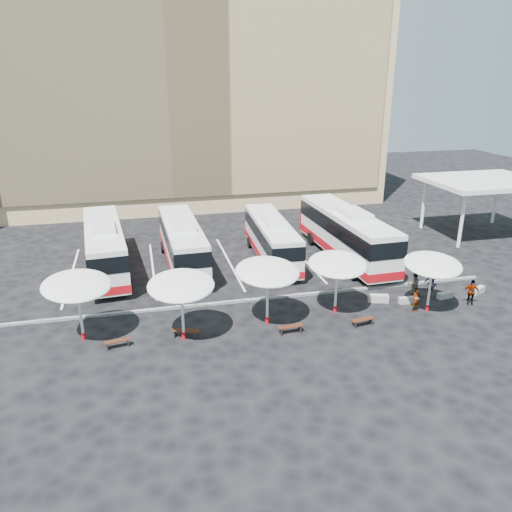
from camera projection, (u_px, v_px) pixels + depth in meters
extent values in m
plane|color=black|center=(252.00, 304.00, 32.48)|extent=(120.00, 120.00, 0.00)
cube|color=tan|center=(189.00, 89.00, 57.47)|extent=(42.00, 18.00, 25.00)
cube|color=tan|center=(199.00, 97.00, 49.32)|extent=(40.00, 0.30, 20.00)
cube|color=white|center=(485.00, 181.00, 45.17)|extent=(10.00, 8.00, 0.40)
cylinder|color=white|center=(462.00, 221.00, 42.44)|extent=(0.30, 0.30, 4.80)
cylinder|color=white|center=(424.00, 204.00, 47.93)|extent=(0.30, 0.30, 4.80)
cylinder|color=white|center=(496.00, 199.00, 49.68)|extent=(0.30, 0.30, 4.80)
cube|color=black|center=(250.00, 300.00, 32.91)|extent=(34.00, 0.25, 0.15)
cube|color=white|center=(71.00, 275.00, 37.17)|extent=(0.15, 12.00, 0.01)
cube|color=white|center=(153.00, 268.00, 38.48)|extent=(0.15, 12.00, 0.01)
cube|color=white|center=(229.00, 262.00, 39.79)|extent=(0.15, 12.00, 0.01)
cube|color=white|center=(301.00, 256.00, 41.11)|extent=(0.15, 12.00, 0.01)
cube|color=white|center=(368.00, 250.00, 42.42)|extent=(0.15, 12.00, 0.01)
cube|color=white|center=(104.00, 246.00, 37.39)|extent=(3.68, 12.53, 3.09)
cube|color=black|center=(104.00, 238.00, 37.18)|extent=(3.75, 12.60, 1.13)
cube|color=#B10C15|center=(106.00, 260.00, 37.78)|extent=(3.75, 12.60, 0.57)
cube|color=#B10C15|center=(102.00, 232.00, 43.16)|extent=(2.64, 0.44, 1.44)
cube|color=white|center=(103.00, 227.00, 35.88)|extent=(1.92, 3.22, 0.41)
cylinder|color=black|center=(88.00, 251.00, 40.72)|extent=(0.45, 1.06, 1.03)
cylinder|color=black|center=(120.00, 248.00, 41.50)|extent=(0.45, 1.06, 1.03)
cylinder|color=black|center=(90.00, 287.00, 33.85)|extent=(0.45, 1.06, 1.03)
cylinder|color=black|center=(129.00, 282.00, 34.62)|extent=(0.45, 1.06, 1.03)
cube|color=white|center=(182.00, 242.00, 38.43)|extent=(2.80, 11.95, 2.97)
cube|color=black|center=(182.00, 235.00, 38.23)|extent=(2.86, 12.01, 1.09)
cube|color=#B10C15|center=(183.00, 255.00, 38.80)|extent=(2.86, 12.01, 0.54)
cube|color=#B10C15|center=(174.00, 230.00, 44.08)|extent=(2.54, 0.27, 1.39)
cube|color=white|center=(183.00, 225.00, 36.96)|extent=(1.67, 3.01, 0.40)
cylinder|color=black|center=(163.00, 247.00, 41.77)|extent=(0.37, 1.00, 0.99)
cylinder|color=black|center=(193.00, 245.00, 42.37)|extent=(0.37, 1.00, 0.99)
cylinder|color=black|center=(173.00, 280.00, 35.02)|extent=(0.37, 1.00, 0.99)
cylinder|color=black|center=(208.00, 277.00, 35.62)|extent=(0.37, 1.00, 0.99)
cube|color=white|center=(271.00, 238.00, 39.74)|extent=(2.88, 11.34, 2.81)
cube|color=black|center=(272.00, 231.00, 39.55)|extent=(2.94, 11.40, 1.03)
cube|color=#B10C15|center=(271.00, 250.00, 40.09)|extent=(2.94, 11.40, 0.52)
cube|color=#B10C15|center=(258.00, 227.00, 45.17)|extent=(2.40, 0.30, 1.31)
cube|color=white|center=(274.00, 222.00, 38.33)|extent=(1.63, 2.88, 0.37)
cylinder|color=black|center=(250.00, 242.00, 43.03)|extent=(0.37, 0.95, 0.94)
cylinder|color=black|center=(276.00, 241.00, 43.43)|extent=(0.37, 0.95, 0.94)
cylinder|color=black|center=(267.00, 272.00, 36.54)|extent=(0.37, 0.95, 0.94)
cylinder|color=black|center=(297.00, 270.00, 36.95)|extent=(0.37, 0.95, 0.94)
cube|color=white|center=(346.00, 233.00, 39.99)|extent=(3.23, 13.38, 3.32)
cube|color=black|center=(347.00, 225.00, 39.76)|extent=(3.30, 13.45, 1.22)
cube|color=#B10C15|center=(345.00, 247.00, 40.41)|extent=(3.30, 13.45, 0.61)
cube|color=#B10C15|center=(315.00, 221.00, 46.29)|extent=(2.84, 0.32, 1.55)
cube|color=white|center=(354.00, 213.00, 38.34)|extent=(1.89, 3.38, 0.44)
cylinder|color=black|center=(311.00, 239.00, 43.70)|extent=(0.43, 1.12, 1.11)
cylinder|color=black|center=(340.00, 236.00, 44.40)|extent=(0.43, 1.12, 1.11)
cylinder|color=black|center=(353.00, 273.00, 36.18)|extent=(0.43, 1.12, 1.11)
cylinder|color=black|center=(388.00, 269.00, 36.87)|extent=(0.43, 1.12, 1.11)
cylinder|color=white|center=(80.00, 313.00, 27.57)|extent=(0.20, 0.20, 3.28)
cylinder|color=#B10C15|center=(83.00, 336.00, 28.06)|extent=(0.32, 0.32, 0.44)
ellipsoid|color=silver|center=(77.00, 285.00, 26.99)|extent=(4.89, 4.92, 1.12)
cylinder|color=white|center=(183.00, 313.00, 27.67)|extent=(0.16, 0.16, 3.24)
cylinder|color=#B10C15|center=(184.00, 335.00, 28.15)|extent=(0.25, 0.25, 0.43)
ellipsoid|color=silver|center=(181.00, 285.00, 27.10)|extent=(3.89, 3.93, 1.11)
cylinder|color=white|center=(267.00, 298.00, 29.40)|extent=(0.17, 0.17, 3.31)
cylinder|color=#B10C15|center=(267.00, 320.00, 29.89)|extent=(0.27, 0.27, 0.44)
ellipsoid|color=silver|center=(268.00, 271.00, 28.81)|extent=(4.23, 4.28, 1.14)
cylinder|color=white|center=(336.00, 289.00, 30.88)|extent=(0.18, 0.18, 3.18)
cylinder|color=#B10C15|center=(335.00, 309.00, 31.35)|extent=(0.28, 0.28, 0.42)
ellipsoid|color=silver|center=(338.00, 264.00, 30.32)|extent=(4.26, 4.30, 1.09)
cylinder|color=white|center=(430.00, 288.00, 31.05)|extent=(0.17, 0.17, 3.09)
cylinder|color=#B10C15|center=(427.00, 308.00, 31.51)|extent=(0.27, 0.27, 0.41)
ellipsoid|color=silver|center=(433.00, 264.00, 30.50)|extent=(4.20, 4.23, 1.06)
cube|color=black|center=(117.00, 341.00, 27.19)|extent=(1.43, 0.61, 0.06)
cube|color=black|center=(107.00, 346.00, 27.06)|extent=(0.12, 0.36, 0.37)
cube|color=black|center=(128.00, 342.00, 27.47)|extent=(0.12, 0.36, 0.37)
cube|color=black|center=(185.00, 330.00, 28.23)|extent=(1.60, 0.93, 0.06)
cube|color=black|center=(175.00, 333.00, 28.38)|extent=(0.19, 0.39, 0.41)
cube|color=black|center=(196.00, 335.00, 28.24)|extent=(0.19, 0.39, 0.41)
cube|color=black|center=(290.00, 326.00, 28.72)|extent=(1.50, 0.49, 0.06)
cube|color=black|center=(281.00, 331.00, 28.63)|extent=(0.08, 0.38, 0.39)
cube|color=black|center=(300.00, 328.00, 28.96)|extent=(0.08, 0.38, 0.39)
cube|color=black|center=(363.00, 319.00, 29.56)|extent=(1.48, 0.61, 0.06)
cube|color=black|center=(354.00, 325.00, 29.42)|extent=(0.11, 0.37, 0.38)
cube|color=black|center=(371.00, 321.00, 29.84)|extent=(0.11, 0.37, 0.38)
cube|color=gray|center=(378.00, 298.00, 32.73)|extent=(1.39, 0.81, 0.49)
cube|color=gray|center=(407.00, 300.00, 32.57)|extent=(1.12, 0.40, 0.42)
cube|color=gray|center=(445.00, 295.00, 33.29)|extent=(1.16, 0.59, 0.42)
cube|color=gray|center=(478.00, 290.00, 34.05)|extent=(1.21, 0.83, 0.43)
imported|color=black|center=(416.00, 299.00, 31.26)|extent=(0.68, 0.54, 1.62)
imported|color=black|center=(414.00, 285.00, 33.35)|extent=(0.98, 0.87, 1.69)
imported|color=black|center=(471.00, 292.00, 32.18)|extent=(1.09, 0.79, 1.72)
imported|color=black|center=(431.00, 277.00, 34.38)|extent=(1.38, 1.06, 1.89)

